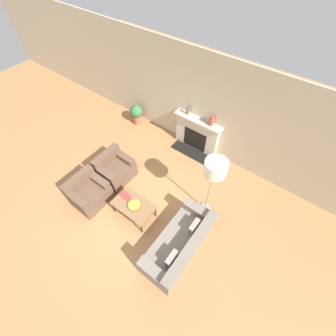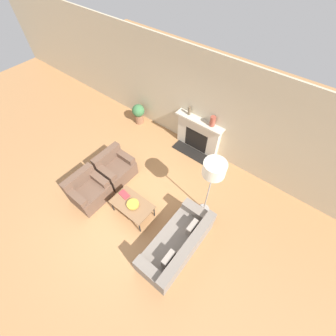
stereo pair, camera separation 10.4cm
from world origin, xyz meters
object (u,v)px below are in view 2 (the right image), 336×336
Objects in this scene: couch at (178,244)px; book at (124,194)px; mantel_vase_center_left at (213,121)px; armchair_near at (89,191)px; coffee_table at (132,205)px; floor_lamp at (214,171)px; bowl at (133,204)px; fireplace at (198,135)px; mantel_vase_left at (189,111)px; armchair_far at (115,168)px; potted_plant at (139,113)px.

couch is 1.72m from book.
armchair_near is at bearing -115.30° from mantel_vase_center_left.
armchair_near reaches higher than book.
book reaches higher than coffee_table.
armchair_near is at bearing -148.52° from floor_lamp.
armchair_near is 2.98× the size of bowl.
fireplace reaches higher than coffee_table.
book is 2.29m from floor_lamp.
bowl is at bearing -137.51° from floor_lamp.
mantel_vase_left is at bearing 177.79° from fireplace.
floor_lamp is at bearing -176.80° from couch.
floor_lamp is 6.37× the size of mantel_vase_center_left.
mantel_vase_center_left is (1.52, 2.29, 0.92)m from armchair_far.
couch is 2.68× the size of potted_plant.
couch is 1.80m from floor_lamp.
couch reaches higher than book.
armchair_far is 2.98× the size of bowl.
mantel_vase_center_left is at bearing -160.05° from couch.
fireplace is 5.04× the size of bowl.
floor_lamp is (1.32, 1.16, 1.20)m from coffee_table.
armchair_far reaches higher than potted_plant.
armchair_near reaches higher than potted_plant.
armchair_far reaches higher than couch.
armchair_near is 1.25× the size of potted_plant.
armchair_near is (-2.57, -0.32, 0.03)m from couch.
fireplace is 2.78m from book.
fireplace reaches higher than couch.
floor_lamp is (1.64, 1.10, 1.15)m from book.
mantel_vase_center_left is at bearing 83.27° from coffee_table.
armchair_far is at bearing 154.82° from coffee_table.
armchair_near is at bearing -146.33° from book.
floor_lamp is (-0.07, 1.21, 1.33)m from couch.
floor_lamp is (2.51, 0.61, 1.31)m from armchair_far.
potted_plant is at bearing -126.45° from couch.
mantel_vase_center_left is 0.42× the size of potted_plant.
armchair_far is 1.25× the size of potted_plant.
potted_plant is (-3.56, 1.46, -1.23)m from floor_lamp.
mantel_vase_left reaches higher than book.
couch is at bearing -1.85° from bowl.
armchair_near reaches higher than couch.
coffee_table is at bearing -138.59° from floor_lamp.
couch is 1.36m from bowl.
floor_lamp is at bearing -51.02° from fireplace.
armchair_far is 2.32m from potted_plant.
mantel_vase_left is (-0.38, 0.01, 0.68)m from fireplace.
book is 1.14× the size of mantel_vase_left.
floor_lamp reaches higher than book.
fireplace is 2.41m from floor_lamp.
book is at bearing -95.96° from fireplace.
armchair_far is at bearing 157.41° from book.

